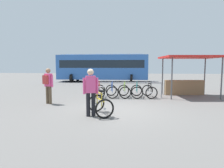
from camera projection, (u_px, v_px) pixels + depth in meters
ground_plane at (118, 110)px, 7.41m from camera, size 80.00×80.00×0.00m
bike_rack_rail at (126, 85)px, 10.33m from camera, size 3.90×0.38×0.88m
racked_bike_red at (99, 91)px, 10.60m from camera, size 0.82×1.19×0.97m
racked_bike_blue at (112, 91)px, 10.57m from camera, size 0.87×1.19×0.97m
racked_bike_lime at (124, 91)px, 10.54m from camera, size 0.82×1.19×0.97m
racked_bike_teal at (137, 91)px, 10.51m from camera, size 0.69×1.10×0.97m
racked_bike_black at (149, 91)px, 10.48m from camera, size 0.82×1.19×0.97m
featured_bicycle at (99, 101)px, 6.77m from camera, size 1.09×1.26×1.09m
person_with_featured_bike at (91, 90)px, 6.45m from camera, size 0.51×0.29×1.64m
pedestrian_with_backpack at (48, 84)px, 8.63m from camera, size 0.50×0.42×1.64m
bus_distant at (103, 66)px, 21.37m from camera, size 10.09×3.68×3.08m
market_stall at (187, 72)px, 10.98m from camera, size 3.37×2.68×2.30m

